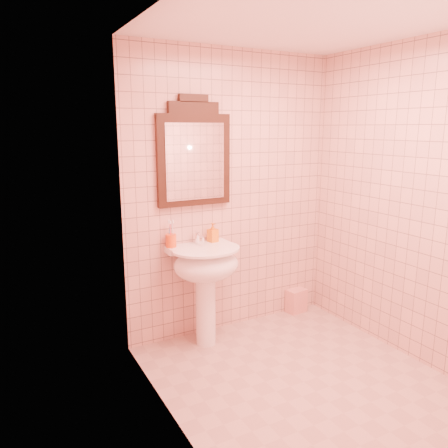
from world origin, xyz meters
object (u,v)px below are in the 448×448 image
pedestal_sink (206,271)px  mirror (194,155)px  soap_dispenser (213,232)px  towel (296,301)px  toothbrush_cup (171,241)px

pedestal_sink → mirror: (0.00, 0.20, 0.95)m
soap_dispenser → pedestal_sink: bearing=-146.0°
mirror → towel: bearing=-1.7°
toothbrush_cup → towel: size_ratio=0.85×
soap_dispenser → toothbrush_cup: bearing=165.8°
mirror → toothbrush_cup: (-0.24, -0.04, -0.69)m
towel → mirror: bearing=178.3°
pedestal_sink → mirror: mirror is taller
toothbrush_cup → towel: 1.56m
pedestal_sink → mirror: bearing=90.0°
towel → toothbrush_cup: bearing=-179.7°
soap_dispenser → towel: (0.96, 0.02, -0.83)m
toothbrush_cup → soap_dispenser: toothbrush_cup is taller
pedestal_sink → toothbrush_cup: size_ratio=4.25×
mirror → towel: mirror is taller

